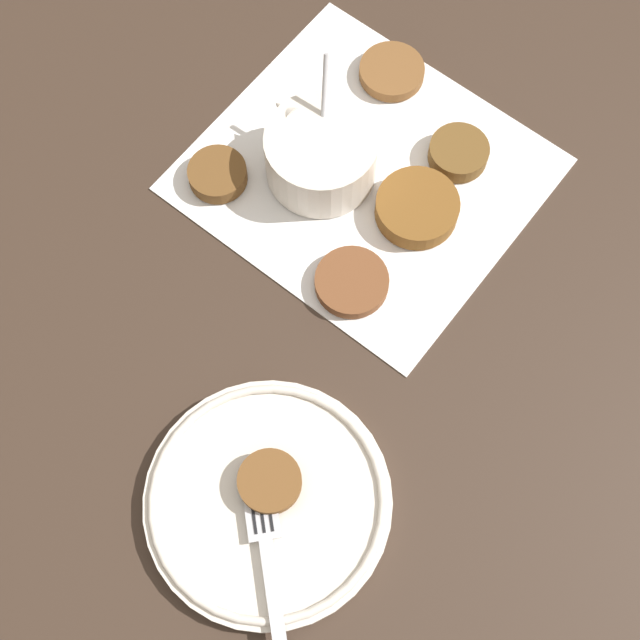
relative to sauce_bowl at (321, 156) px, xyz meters
name	(u,v)px	position (x,y,z in m)	size (l,w,h in m)	color
ground_plane	(356,152)	(-0.01, -0.04, -0.03)	(4.00, 4.00, 0.00)	#38281E
napkin	(365,174)	(-0.03, -0.03, -0.03)	(0.37, 0.34, 0.00)	white
sauce_bowl	(321,156)	(0.00, 0.00, 0.00)	(0.12, 0.11, 0.11)	silver
fritter_0	(392,72)	(0.03, -0.13, -0.02)	(0.07, 0.07, 0.01)	brown
fritter_1	(417,208)	(-0.10, -0.04, -0.02)	(0.08, 0.08, 0.02)	brown
fritter_2	(352,282)	(-0.11, 0.07, -0.02)	(0.07, 0.07, 0.01)	brown
fritter_3	(458,153)	(-0.09, -0.11, -0.02)	(0.06, 0.06, 0.02)	brown
fritter_4	(218,174)	(0.06, 0.08, -0.02)	(0.06, 0.06, 0.02)	brown
serving_plate	(268,501)	(-0.21, 0.27, -0.02)	(0.22, 0.22, 0.02)	silver
fritter_on_plate	(270,481)	(-0.21, 0.26, 0.00)	(0.06, 0.06, 0.01)	brown
fork	(266,541)	(-0.24, 0.29, -0.01)	(0.14, 0.10, 0.00)	silver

